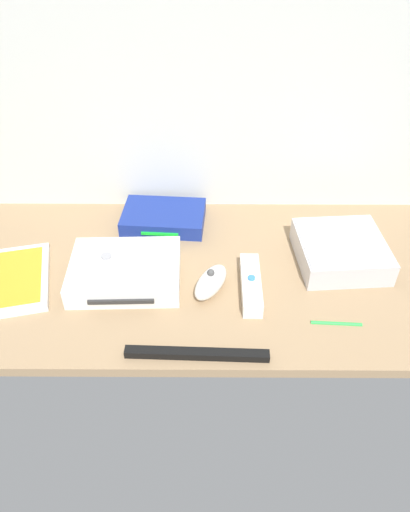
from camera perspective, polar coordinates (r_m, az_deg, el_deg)
The scene contains 11 objects.
ground_plane at distance 97.83cm, azimuth 0.00°, elevation -2.25°, with size 100.00×48.00×2.00cm, color #9E7F5B.
back_wall at distance 102.45cm, azimuth 0.08°, elevation 21.33°, with size 110.00×1.20×64.00cm, color silver.
game_console at distance 95.17cm, azimuth -9.55°, elevation -1.79°, with size 21.48×17.00×4.40cm.
mini_computer at distance 101.67cm, azimuth 15.42°, elevation 0.63°, with size 18.21×18.21×5.30cm.
game_case at distance 101.49cm, azimuth -21.85°, elevation -2.60°, with size 17.65×21.64×1.56cm.
network_router at distance 109.22cm, azimuth -5.06°, elevation 4.54°, with size 18.80×13.28×3.40cm.
remote_wand at distance 92.50cm, azimuth 5.16°, elevation -3.35°, with size 3.74×14.83×3.40cm.
remote_nunchuk at distance 91.86cm, azimuth 0.44°, elevation -3.07°, with size 8.53×10.90×5.10cm.
remote_classic_pad at distance 92.93cm, azimuth -9.21°, elevation -0.32°, with size 15.53×10.29×2.40cm.
sensor_bar at distance 81.97cm, azimuth -1.24°, elevation -11.40°, with size 24.00×1.80×1.40cm, color black.
stylus_pen at distance 89.94cm, azimuth 14.94°, elevation -7.53°, with size 0.70×0.70×9.00cm, color green.
Camera 1 is at (0.39, -72.49, 64.69)cm, focal length 34.11 mm.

